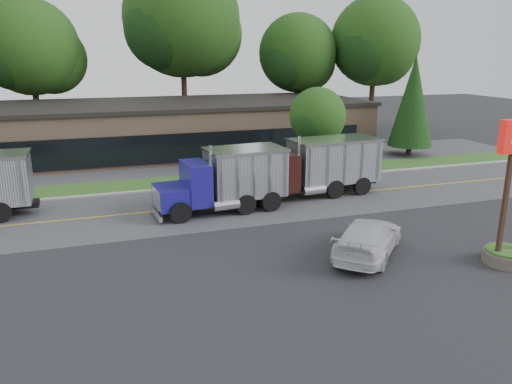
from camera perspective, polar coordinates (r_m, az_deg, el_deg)
ground at (r=19.97m, az=-1.20°, el=-9.18°), size 140.00×140.00×0.00m
road at (r=28.14m, az=-6.62°, el=-1.79°), size 60.00×8.00×0.02m
center_line at (r=28.14m, az=-6.62°, el=-1.79°), size 60.00×0.12×0.01m
curb at (r=32.10m, az=-8.17°, el=0.36°), size 60.00×0.30×0.12m
grass_verge at (r=33.82m, az=-8.73°, el=1.12°), size 60.00×3.40×0.03m
far_parking at (r=38.63m, az=-10.00°, el=2.89°), size 60.00×7.00×0.02m
strip_mall at (r=44.40m, az=-8.74°, el=7.22°), size 32.00×12.00×4.00m
tree_far_b at (r=51.64m, az=-24.20°, el=14.41°), size 9.27×8.73×13.23m
tree_far_c at (r=52.41m, az=-8.30°, el=18.46°), size 12.16×11.45×17.35m
tree_far_d at (r=54.80m, az=4.87°, el=15.13°), size 8.70×8.19×12.41m
tree_far_e at (r=56.70m, az=13.50°, el=15.97°), size 9.98×9.39×14.24m
evergreen_right at (r=43.63m, az=17.48°, el=9.88°), size 3.62×3.62×8.23m
tree_verge at (r=36.13m, az=7.08°, el=8.35°), size 4.26×4.01×6.07m
dump_truck_blue at (r=27.15m, az=-3.17°, el=1.59°), size 7.32×3.18×3.36m
dump_truck_maroon at (r=30.25m, az=6.84°, el=2.99°), size 9.35×3.31×3.36m
rally_car at (r=21.92m, az=12.71°, el=-5.08°), size 5.22×5.34×1.54m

